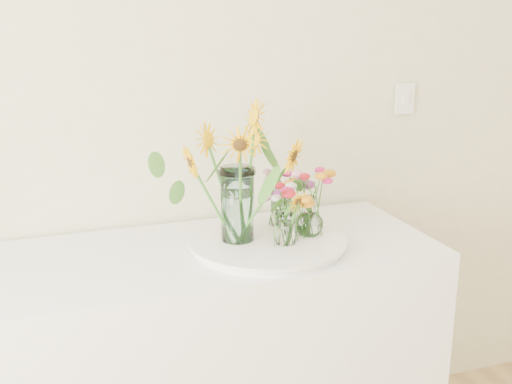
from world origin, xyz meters
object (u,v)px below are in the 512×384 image
at_px(counter, 220,373).
at_px(small_vase_a, 286,228).
at_px(small_vase_c, 281,209).
at_px(mason_jar, 237,205).
at_px(tray, 267,244).
at_px(small_vase_b, 309,216).

distance_m(counter, small_vase_a, 0.57).
distance_m(counter, small_vase_c, 0.59).
xyz_separation_m(small_vase_a, small_vase_c, (0.05, 0.17, 0.01)).
xyz_separation_m(counter, mason_jar, (0.06, -0.02, 0.60)).
bearing_deg(counter, mason_jar, -20.05).
xyz_separation_m(tray, small_vase_c, (0.09, 0.11, 0.07)).
bearing_deg(small_vase_b, tray, 177.49).
bearing_deg(small_vase_a, tray, 125.80).
xyz_separation_m(counter, tray, (0.15, -0.05, 0.46)).
bearing_deg(mason_jar, small_vase_b, -7.90).
height_order(tray, mason_jar, mason_jar).
xyz_separation_m(counter, small_vase_b, (0.29, -0.05, 0.54)).
bearing_deg(tray, counter, 162.42).
bearing_deg(tray, small_vase_c, 50.98).
bearing_deg(tray, mason_jar, 164.04).
bearing_deg(small_vase_c, mason_jar, -154.30).
height_order(small_vase_a, small_vase_b, small_vase_b).
bearing_deg(tray, small_vase_a, -54.20).
relative_size(small_vase_a, small_vase_b, 0.80).
bearing_deg(small_vase_c, small_vase_a, -107.24).
bearing_deg(mason_jar, counter, 159.95).
height_order(counter, small_vase_b, small_vase_b).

